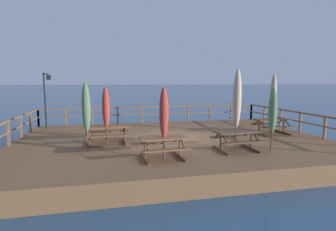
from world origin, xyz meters
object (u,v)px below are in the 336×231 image
picnic_table_mid_left (163,143)px  patio_umbrella_short_mid (273,111)px  patio_umbrella_short_front (106,108)px  patio_umbrella_tall_mid_left (86,108)px  patio_umbrella_short_back (237,99)px  lamp_post_hooked (46,92)px  patio_umbrella_tall_back_left (273,96)px  picnic_table_front_left (236,137)px  picnic_table_mid_right (272,123)px  picnic_table_mid_centre (107,131)px  patio_umbrella_tall_front (164,113)px

picnic_table_mid_left → patio_umbrella_short_mid: bearing=1.8°
patio_umbrella_short_front → patio_umbrella_tall_mid_left: 1.38m
patio_umbrella_short_back → lamp_post_hooked: (-8.31, 7.02, 0.09)m
patio_umbrella_tall_back_left → picnic_table_front_left: bearing=-141.3°
picnic_table_mid_left → patio_umbrella_tall_mid_left: size_ratio=0.65×
patio_umbrella_tall_back_left → lamp_post_hooked: lamp_post_hooked is taller
picnic_table_front_left → picnic_table_mid_left: same height
picnic_table_front_left → patio_umbrella_short_mid: 1.70m
patio_umbrella_short_back → patio_umbrella_tall_mid_left: 5.79m
picnic_table_front_left → patio_umbrella_tall_back_left: patio_umbrella_tall_back_left is taller
picnic_table_mid_right → patio_umbrella_tall_back_left: (-0.02, -0.06, 1.39)m
patio_umbrella_short_back → picnic_table_mid_right: bearing=38.7°
patio_umbrella_short_mid → picnic_table_mid_left: bearing=-178.2°
lamp_post_hooked → picnic_table_front_left: bearing=-40.4°
patio_umbrella_tall_mid_left → patio_umbrella_short_back: bearing=-10.6°
lamp_post_hooked → picnic_table_mid_centre: bearing=-54.7°
patio_umbrella_tall_back_left → picnic_table_mid_left: bearing=-153.8°
patio_umbrella_tall_back_left → patio_umbrella_tall_front: size_ratio=1.22×
patio_umbrella_short_mid → patio_umbrella_tall_mid_left: patio_umbrella_tall_mid_left is taller
picnic_table_front_left → picnic_table_mid_centre: (-4.94, 2.31, 0.01)m
picnic_table_mid_centre → patio_umbrella_tall_mid_left: bearing=-121.5°
picnic_table_mid_right → patio_umbrella_tall_back_left: patio_umbrella_tall_back_left is taller
picnic_table_mid_centre → patio_umbrella_short_back: 5.63m
patio_umbrella_tall_front → lamp_post_hooked: lamp_post_hooked is taller
picnic_table_mid_right → patio_umbrella_tall_mid_left: bearing=-169.8°
patio_umbrella_tall_front → picnic_table_mid_left: bearing=-140.7°
patio_umbrella_tall_back_left → patio_umbrella_tall_front: (-6.33, -3.10, -0.35)m
picnic_table_front_left → patio_umbrella_tall_front: patio_umbrella_tall_front is taller
picnic_table_front_left → patio_umbrella_short_front: patio_umbrella_short_front is taller
patio_umbrella_short_mid → patio_umbrella_short_back: bearing=164.4°
patio_umbrella_tall_back_left → patio_umbrella_short_front: (-8.31, -0.41, -0.37)m
picnic_table_mid_right → patio_umbrella_short_mid: 3.82m
picnic_table_mid_left → patio_umbrella_tall_front: patio_umbrella_tall_front is taller
picnic_table_mid_right → picnic_table_mid_centre: (-8.31, -0.43, 0.00)m
picnic_table_mid_right → picnic_table_mid_centre: size_ratio=0.95×
picnic_table_mid_right → patio_umbrella_tall_mid_left: (-9.05, -1.64, 1.14)m
patio_umbrella_tall_front → patio_umbrella_short_mid: (4.30, 0.09, -0.04)m
patio_umbrella_tall_front → patio_umbrella_short_mid: 4.31m
picnic_table_mid_centre → patio_umbrella_short_front: 1.02m
picnic_table_front_left → patio_umbrella_tall_back_left: size_ratio=0.56×
picnic_table_mid_right → patio_umbrella_tall_mid_left: 9.26m
picnic_table_mid_centre → lamp_post_hooked: bearing=125.3°
patio_umbrella_tall_back_left → patio_umbrella_tall_mid_left: bearing=-170.1°
picnic_table_mid_centre → patio_umbrella_short_back: (4.94, -2.27, 1.46)m
picnic_table_mid_centre → lamp_post_hooked: 6.03m
patio_umbrella_short_front → patio_umbrella_tall_mid_left: (-0.72, -1.17, 0.12)m
picnic_table_mid_right → picnic_table_front_left: size_ratio=1.04×
patio_umbrella_short_back → patio_umbrella_short_front: size_ratio=1.28×
picnic_table_mid_left → patio_umbrella_tall_mid_left: (-2.64, 1.57, 1.14)m
patio_umbrella_short_front → lamp_post_hooked: lamp_post_hooked is taller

